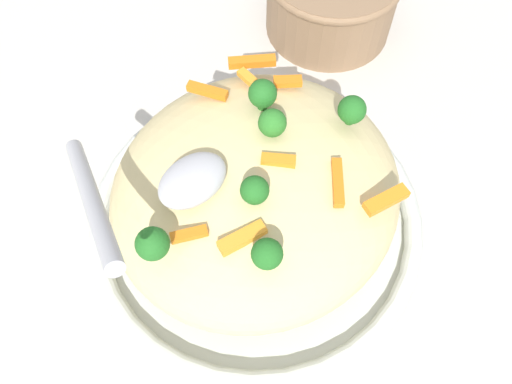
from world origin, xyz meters
name	(u,v)px	position (x,y,z in m)	size (l,w,h in m)	color
ground_plane	(256,229)	(0.00, 0.00, 0.00)	(2.40, 2.40, 0.00)	beige
serving_bowl	(256,220)	(0.00, 0.00, 0.02)	(0.31, 0.31, 0.04)	silver
pasta_mound	(256,190)	(0.00, 0.00, 0.08)	(0.25, 0.23, 0.09)	#DBC689
carrot_piece_0	(207,91)	(-0.02, -0.08, 0.12)	(0.04, 0.01, 0.01)	orange
carrot_piece_1	(256,85)	(-0.05, -0.06, 0.12)	(0.04, 0.01, 0.01)	orange
carrot_piece_2	(252,62)	(-0.07, -0.08, 0.12)	(0.04, 0.01, 0.01)	orange
carrot_piece_3	(278,161)	(-0.01, 0.01, 0.13)	(0.03, 0.01, 0.01)	orange
carrot_piece_4	(189,234)	(0.08, 0.01, 0.12)	(0.03, 0.01, 0.01)	orange
carrot_piece_5	(338,182)	(-0.03, 0.05, 0.12)	(0.04, 0.01, 0.01)	orange
carrot_piece_6	(386,200)	(-0.05, 0.09, 0.12)	(0.04, 0.01, 0.01)	orange
carrot_piece_7	(242,238)	(0.05, 0.04, 0.12)	(0.04, 0.01, 0.01)	orange
carrot_piece_8	(288,81)	(-0.08, -0.04, 0.12)	(0.02, 0.01, 0.01)	orange
broccoli_floret_0	(263,94)	(-0.04, -0.04, 0.14)	(0.02, 0.02, 0.03)	#205B1C
broccoli_floret_1	(352,110)	(-0.08, 0.02, 0.13)	(0.02, 0.02, 0.03)	#205B1C
broccoli_floret_2	(153,244)	(0.10, 0.01, 0.13)	(0.02, 0.02, 0.03)	#205B1C
broccoli_floret_3	(267,254)	(0.05, 0.06, 0.13)	(0.02, 0.02, 0.03)	#205B1C
broccoli_floret_4	(272,123)	(-0.03, -0.01, 0.14)	(0.02, 0.02, 0.03)	#296820
broccoli_floret_5	(255,190)	(0.02, 0.02, 0.14)	(0.02, 0.02, 0.03)	#205B1C
serving_spoon	(160,186)	(0.07, -0.02, 0.14)	(0.12, 0.14, 0.08)	#B7B7BC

